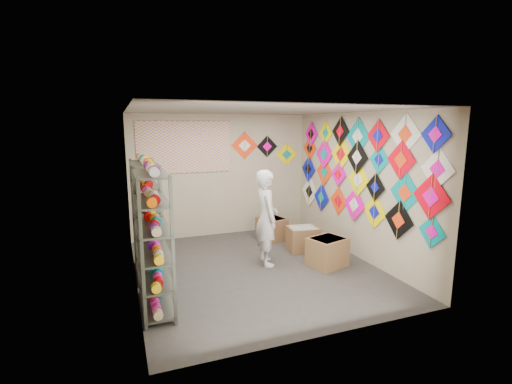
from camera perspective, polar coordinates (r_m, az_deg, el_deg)
name	(u,v)px	position (r m, az deg, el deg)	size (l,w,h in m)	color
ground	(257,268)	(6.61, 0.10, -11.66)	(4.50, 4.50, 0.00)	#34302D
room_walls	(257,175)	(6.19, 0.11, 2.62)	(4.50, 4.50, 4.50)	tan
shelf_rack_front	(154,241)	(5.13, -15.47, -7.34)	(0.40, 1.10, 1.90)	#4C5147
shelf_rack_back	(146,218)	(6.38, -16.54, -3.93)	(0.40, 1.10, 1.90)	#4C5147
string_spools	(149,223)	(5.73, -16.11, -4.54)	(0.12, 2.36, 0.12)	#FE29A7
kite_wall_display	(356,170)	(7.13, 15.13, 3.26)	(0.06, 4.28, 2.08)	#00868C
back_wall_kites	(264,149)	(8.60, 1.21, 6.69)	(1.63, 0.02, 0.82)	#FD380E
poster	(185,147)	(8.10, -10.89, 6.79)	(2.00, 0.01, 1.10)	#9351B1
shopkeeper	(266,218)	(6.57, 1.60, -3.97)	(0.47, 0.66, 1.71)	silver
carton_a	(327,252)	(6.75, 10.91, -9.05)	(0.61, 0.51, 0.51)	brown
carton_b	(303,239)	(7.49, 7.17, -7.14)	(0.58, 0.47, 0.47)	brown
carton_c	(272,229)	(8.11, 2.44, -5.67)	(0.50, 0.55, 0.48)	brown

